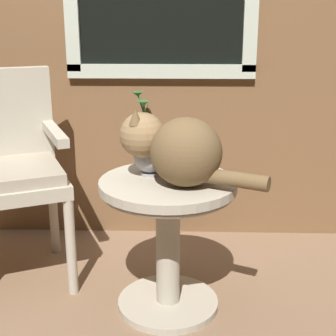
{
  "coord_description": "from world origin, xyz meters",
  "views": [
    {
      "loc": [
        0.18,
        -1.77,
        1.19
      ],
      "look_at": [
        0.13,
        0.08,
        0.61
      ],
      "focal_mm": 53.29,
      "sensor_mm": 36.0,
      "label": 1
    }
  ],
  "objects_px": {
    "pewter_vase_with_ivy": "(149,152)",
    "wicker_side_table": "(168,222)",
    "wicker_chair": "(3,162)",
    "cat": "(177,148)"
  },
  "relations": [
    {
      "from": "wicker_chair",
      "to": "wicker_side_table",
      "type": "bearing_deg",
      "value": -19.08
    },
    {
      "from": "pewter_vase_with_ivy",
      "to": "wicker_side_table",
      "type": "bearing_deg",
      "value": -40.74
    },
    {
      "from": "wicker_side_table",
      "to": "pewter_vase_with_ivy",
      "type": "bearing_deg",
      "value": 139.26
    },
    {
      "from": "wicker_side_table",
      "to": "pewter_vase_with_ivy",
      "type": "height_order",
      "value": "pewter_vase_with_ivy"
    },
    {
      "from": "wicker_chair",
      "to": "pewter_vase_with_ivy",
      "type": "height_order",
      "value": "wicker_chair"
    },
    {
      "from": "wicker_side_table",
      "to": "cat",
      "type": "distance_m",
      "value": 0.32
    },
    {
      "from": "cat",
      "to": "wicker_chair",
      "type": "bearing_deg",
      "value": 159.12
    },
    {
      "from": "cat",
      "to": "pewter_vase_with_ivy",
      "type": "xyz_separation_m",
      "value": [
        -0.11,
        0.11,
        -0.04
      ]
    },
    {
      "from": "wicker_chair",
      "to": "cat",
      "type": "bearing_deg",
      "value": -20.88
    },
    {
      "from": "wicker_chair",
      "to": "pewter_vase_with_ivy",
      "type": "relative_size",
      "value": 2.89
    }
  ]
}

